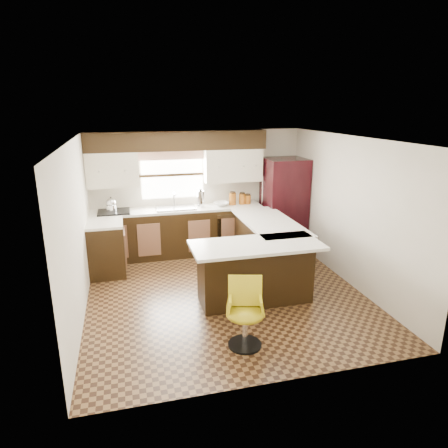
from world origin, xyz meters
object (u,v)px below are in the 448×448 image
object	(u,v)px
peninsula_long	(266,248)
bar_chair	(245,315)
refrigerator	(284,204)
peninsula_return	(255,273)

from	to	relation	value
peninsula_long	bar_chair	size ratio (longest dim) A/B	2.28
refrigerator	bar_chair	bearing A→B (deg)	-119.28
peninsula_long	refrigerator	xyz separation A→B (m)	(0.78, 1.13, 0.48)
peninsula_long	bar_chair	world-z (taller)	peninsula_long
peninsula_long	peninsula_return	size ratio (longest dim) A/B	1.18
peninsula_long	peninsula_return	xyz separation A→B (m)	(-0.53, -0.97, 0.00)
refrigerator	bar_chair	xyz separation A→B (m)	(-1.80, -3.22, -0.50)
peninsula_return	refrigerator	distance (m)	2.52
peninsula_long	bar_chair	bearing A→B (deg)	-116.06
peninsula_long	refrigerator	bearing A→B (deg)	55.29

